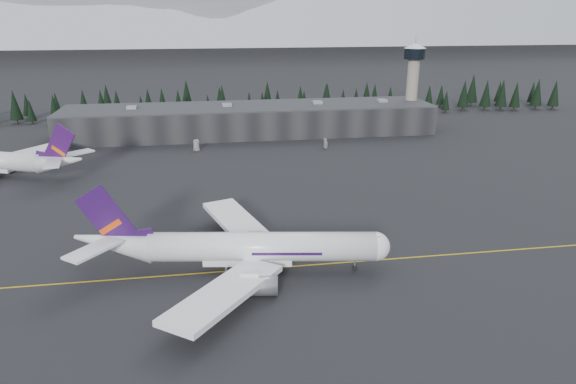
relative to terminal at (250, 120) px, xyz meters
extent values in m
plane|color=black|center=(0.00, -125.00, -6.30)|extent=(1400.00, 1400.00, 0.00)
cube|color=gold|center=(0.00, -127.00, -6.29)|extent=(400.00, 0.40, 0.02)
cube|color=black|center=(0.00, 0.00, -0.30)|extent=(160.00, 30.00, 12.00)
cube|color=#333335|center=(0.00, 0.00, 6.00)|extent=(160.00, 30.00, 0.60)
cylinder|color=gray|center=(75.00, 3.00, 9.70)|extent=(5.20, 5.20, 32.00)
cylinder|color=black|center=(75.00, 3.00, 26.95)|extent=(9.20, 9.20, 4.50)
cone|color=silver|center=(75.00, 3.00, 30.40)|extent=(10.00, 10.00, 2.00)
cube|color=black|center=(0.00, 37.00, 1.20)|extent=(360.00, 20.00, 15.00)
cylinder|color=white|center=(-8.99, -127.92, -0.75)|extent=(46.81, 13.07, 6.06)
sphere|color=white|center=(13.95, -131.46, -0.75)|extent=(6.06, 6.06, 6.06)
cone|color=white|center=(-38.92, -123.30, 0.16)|extent=(17.68, 8.57, 8.77)
cube|color=white|center=(-12.59, -111.53, -2.36)|extent=(16.94, 29.37, 2.59)
cylinder|color=gray|center=(-7.45, -117.94, -4.08)|extent=(7.07, 4.79, 3.84)
cube|color=white|center=(-17.37, -142.46, -2.36)|extent=(23.40, 27.49, 2.59)
cylinder|color=gray|center=(-10.53, -137.90, -4.08)|extent=(7.07, 4.79, 3.84)
cube|color=#2D0F4A|center=(-39.42, -123.22, 5.31)|extent=(12.71, 2.45, 15.03)
cube|color=#EF490E|center=(-39.22, -123.25, 3.79)|extent=(4.95, 1.31, 3.70)
cube|color=white|center=(-39.99, -117.01, 1.57)|extent=(8.25, 12.00, 0.50)
cube|color=white|center=(-41.84, -128.98, 1.57)|extent=(10.50, 11.50, 0.50)
cylinder|color=black|center=(9.96, -130.85, -4.79)|extent=(0.50, 0.50, 3.03)
cylinder|color=black|center=(-15.28, -122.35, -4.79)|extent=(0.50, 0.50, 3.03)
cylinder|color=black|center=(-16.67, -131.33, -4.79)|extent=(0.50, 0.50, 3.03)
cone|color=white|center=(-65.57, -57.83, 0.07)|extent=(17.75, 11.48, 8.64)
cube|color=white|center=(-82.48, -34.97, -2.42)|extent=(26.19, 24.39, 2.55)
cylinder|color=#93959B|center=(-89.99, -37.99, -4.11)|extent=(7.39, 5.82, 3.78)
cube|color=#36104D|center=(-65.11, -58.00, 5.14)|extent=(11.97, 4.91, 14.82)
cube|color=#DE5F0D|center=(-65.29, -57.93, 3.65)|extent=(4.74, 2.23, 3.65)
cube|color=white|center=(-65.82, -64.12, 1.46)|extent=(6.19, 11.53, 0.50)
cube|color=white|center=(-61.60, -52.95, 1.46)|extent=(11.30, 10.40, 0.50)
cylinder|color=black|center=(-85.41, -45.56, -4.81)|extent=(0.50, 0.50, 2.99)
imported|color=silver|center=(-23.51, -26.91, -5.64)|extent=(3.17, 5.10, 1.32)
imported|color=#BABABC|center=(27.01, -30.82, -5.57)|extent=(4.58, 2.61, 1.47)
camera|label=1|loc=(-18.86, -223.14, 44.77)|focal=32.00mm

